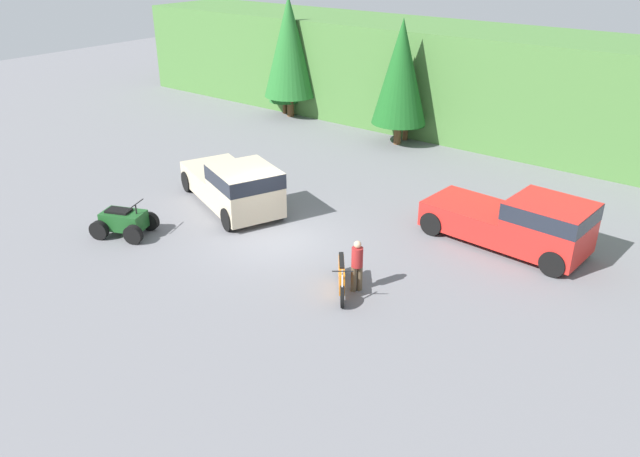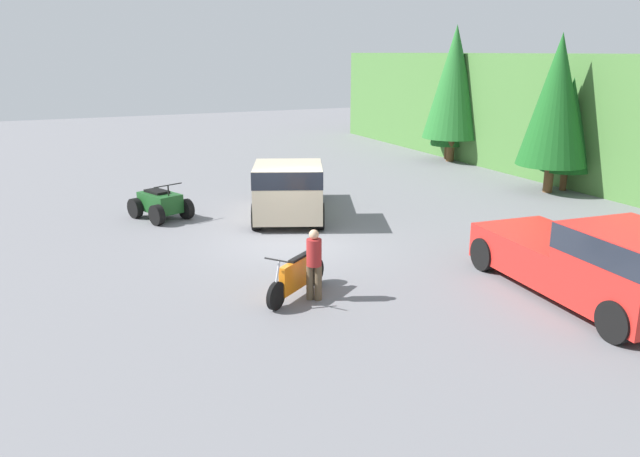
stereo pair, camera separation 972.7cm
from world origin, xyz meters
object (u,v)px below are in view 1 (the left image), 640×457
pickup_truck_second (236,184)px  dirt_bike (342,276)px  rider_person (357,264)px  pickup_truck_red (522,221)px  quad_atv (124,222)px

pickup_truck_second → dirt_bike: (6.74, -2.42, -0.55)m
rider_person → pickup_truck_red: bearing=99.0°
quad_atv → dirt_bike: bearing=-11.5°
pickup_truck_second → quad_atv: bearing=-89.0°
pickup_truck_red → dirt_bike: size_ratio=2.86×
pickup_truck_red → rider_person: 6.23m
pickup_truck_red → quad_atv: bearing=-142.8°
pickup_truck_red → rider_person: size_ratio=3.42×
quad_atv → pickup_truck_second: bearing=46.5°
rider_person → dirt_bike: bearing=-106.7°
pickup_truck_second → dirt_bike: size_ratio=2.96×
pickup_truck_second → rider_person: size_ratio=3.55×
pickup_truck_red → quad_atv: 13.65m
quad_atv → pickup_truck_red: bearing=10.7°
dirt_bike → quad_atv: 8.45m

